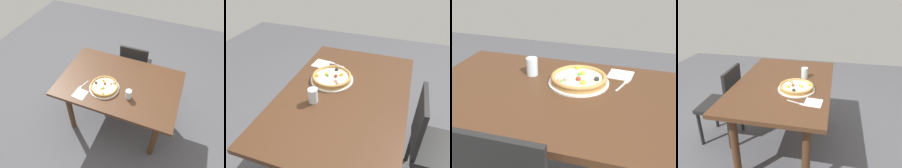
{
  "view_description": "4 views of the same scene",
  "coord_description": "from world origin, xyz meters",
  "views": [
    {
      "loc": [
        -0.53,
        1.56,
        2.46
      ],
      "look_at": [
        0.06,
        0.07,
        0.79
      ],
      "focal_mm": 32.82,
      "sensor_mm": 36.0,
      "label": 1
    },
    {
      "loc": [
        -1.19,
        -0.35,
        1.73
      ],
      "look_at": [
        0.06,
        0.07,
        0.79
      ],
      "focal_mm": 34.09,
      "sensor_mm": 36.0,
      "label": 2
    },
    {
      "loc": [
        0.48,
        -1.27,
        1.49
      ],
      "look_at": [
        0.06,
        0.07,
        0.79
      ],
      "focal_mm": 46.37,
      "sensor_mm": 36.0,
      "label": 3
    },
    {
      "loc": [
        1.91,
        0.46,
        1.66
      ],
      "look_at": [
        0.06,
        0.07,
        0.79
      ],
      "focal_mm": 35.41,
      "sensor_mm": 36.0,
      "label": 4
    }
  ],
  "objects": [
    {
      "name": "ground_plane",
      "position": [
        0.0,
        0.0,
        0.0
      ],
      "size": [
        6.0,
        6.0,
        0.0
      ],
      "primitive_type": "plane",
      "color": "#4C4C51"
    },
    {
      "name": "dining_table",
      "position": [
        0.0,
        0.0,
        0.66
      ],
      "size": [
        1.38,
        0.91,
        0.77
      ],
      "color": "#472B19",
      "rests_on": "ground"
    },
    {
      "name": "chair_near",
      "position": [
        -0.0,
        -0.67,
        0.48
      ],
      "size": [
        0.41,
        0.41,
        0.87
      ],
      "rotation": [
        0.0,
        0.0,
        3.16
      ],
      "color": "black",
      "rests_on": "ground"
    },
    {
      "name": "plate",
      "position": [
        0.13,
        0.15,
        0.78
      ],
      "size": [
        0.34,
        0.34,
        0.01
      ],
      "primitive_type": "cylinder",
      "color": "white",
      "rests_on": "dining_table"
    },
    {
      "name": "pizza",
      "position": [
        0.13,
        0.15,
        0.8
      ],
      "size": [
        0.31,
        0.31,
        0.05
      ],
      "color": "#B78447",
      "rests_on": "plate"
    },
    {
      "name": "fork",
      "position": [
        0.37,
        0.2,
        0.77
      ],
      "size": [
        0.07,
        0.16,
        0.0
      ],
      "rotation": [
        0.0,
        0.0,
        1.26
      ],
      "color": "silver",
      "rests_on": "dining_table"
    },
    {
      "name": "drinking_glass",
      "position": [
        -0.17,
        0.18,
        0.82
      ],
      "size": [
        0.07,
        0.07,
        0.11
      ],
      "primitive_type": "cylinder",
      "color": "silver",
      "rests_on": "dining_table"
    },
    {
      "name": "napkin",
      "position": [
        0.34,
        0.33,
        0.77
      ],
      "size": [
        0.15,
        0.15,
        0.0
      ],
      "primitive_type": "cube",
      "rotation": [
        0.0,
        0.0,
        -0.09
      ],
      "color": "white",
      "rests_on": "dining_table"
    }
  ]
}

